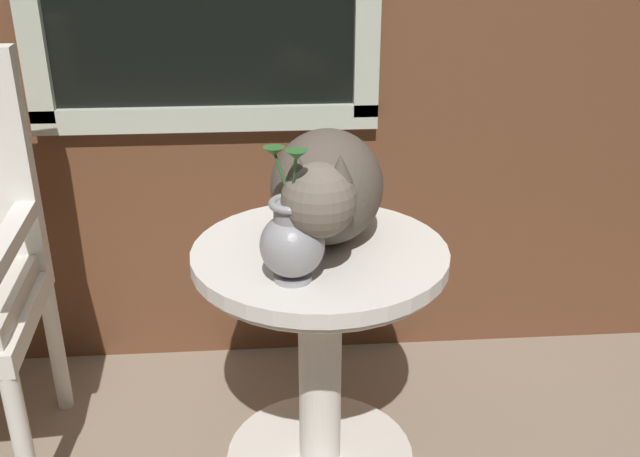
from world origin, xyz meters
TOP-DOWN VIEW (x-y plane):
  - wicker_side_table at (0.19, 0.15)m, footprint 0.59×0.59m
  - cat at (0.21, 0.18)m, footprint 0.31×0.65m
  - pewter_vase_with_ivy at (0.12, 0.00)m, footprint 0.14×0.14m

SIDE VIEW (x-z plane):
  - wicker_side_table at x=0.19m, z-range 0.11..0.73m
  - pewter_vase_with_ivy at x=0.12m, z-range 0.57..0.87m
  - cat at x=0.21m, z-range 0.62..0.90m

